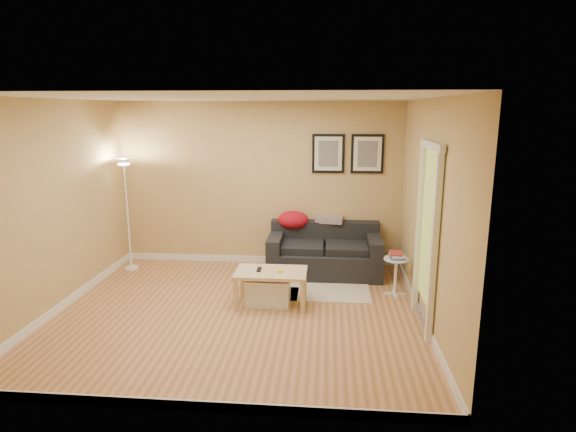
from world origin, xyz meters
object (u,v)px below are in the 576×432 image
object	(u,v)px
storage_bin	(268,290)
side_table	(395,277)
floor_lamp	(128,218)
book_stack	(397,255)
sofa	(325,250)
coffee_table	(271,288)

from	to	relation	value
storage_bin	side_table	xyz separation A→B (m)	(1.68, 0.44, 0.08)
side_table	floor_lamp	bearing A→B (deg)	169.60
side_table	book_stack	size ratio (longest dim) A/B	2.04
floor_lamp	sofa	bearing A→B (deg)	0.65
side_table	book_stack	xyz separation A→B (m)	(0.00, 0.02, 0.30)
coffee_table	book_stack	xyz separation A→B (m)	(1.64, 0.49, 0.33)
storage_bin	side_table	size ratio (longest dim) A/B	1.12
sofa	storage_bin	distance (m)	1.42
sofa	coffee_table	xyz separation A→B (m)	(-0.67, -1.25, -0.15)
sofa	storage_bin	world-z (taller)	sofa
side_table	book_stack	world-z (taller)	book_stack
sofa	storage_bin	bearing A→B (deg)	-120.50
coffee_table	book_stack	distance (m)	1.75
side_table	book_stack	bearing A→B (deg)	80.06
side_table	floor_lamp	distance (m)	4.13
sofa	floor_lamp	world-z (taller)	floor_lamp
coffee_table	side_table	xyz separation A→B (m)	(1.64, 0.47, 0.03)
coffee_table	sofa	bearing A→B (deg)	76.20
coffee_table	floor_lamp	distance (m)	2.74
book_stack	floor_lamp	distance (m)	4.10
coffee_table	storage_bin	size ratio (longest dim) A/B	1.57
sofa	storage_bin	xyz separation A→B (m)	(-0.71, -1.21, -0.20)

